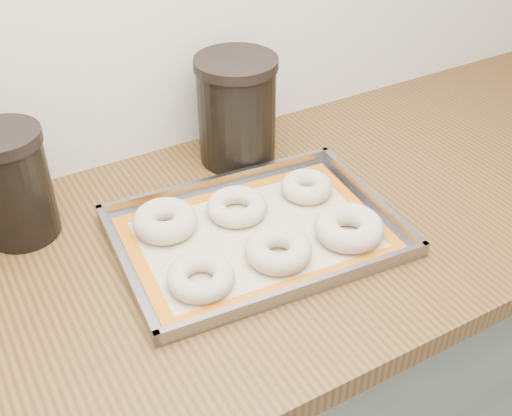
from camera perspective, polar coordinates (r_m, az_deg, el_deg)
countertop at (r=1.07m, az=-6.18°, el=-4.87°), size 3.06×0.68×0.04m
baking_tray at (r=1.08m, az=0.00°, el=-2.27°), size 0.49×0.37×0.03m
baking_mat at (r=1.08m, az=-0.00°, el=-2.36°), size 0.44×0.32×0.00m
bagel_front_left at (r=0.98m, az=-4.96°, el=-6.14°), size 0.13×0.13×0.03m
bagel_front_mid at (r=1.02m, az=2.00°, el=-3.73°), size 0.12×0.12×0.04m
bagel_front_right at (r=1.07m, az=8.27°, el=-1.75°), size 0.13×0.13×0.04m
bagel_back_left at (r=1.09m, az=-8.09°, el=-1.14°), size 0.12×0.12×0.04m
bagel_back_mid at (r=1.11m, az=-1.72°, el=0.12°), size 0.13×0.13×0.03m
bagel_back_right at (r=1.17m, az=4.51°, el=1.90°), size 0.10×0.10×0.03m
canister_mid at (r=1.10m, az=-20.81°, el=1.96°), size 0.13×0.13×0.19m
canister_right at (r=1.24m, az=-1.72°, el=8.70°), size 0.16×0.16×0.21m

